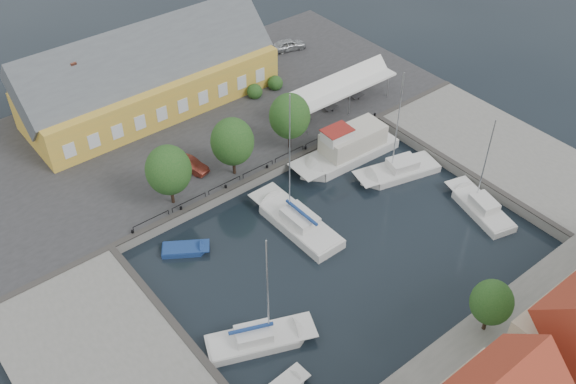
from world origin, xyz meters
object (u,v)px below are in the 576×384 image
(car_red, at_px, (191,165))
(west_boat_d, at_px, (258,341))
(warehouse, at_px, (144,79))
(east_boat_c, at_px, (480,209))
(center_sailboat, at_px, (297,223))
(east_boat_a, at_px, (399,172))
(car_silver, at_px, (289,44))
(trawler, at_px, (348,150))
(launch_nw, at_px, (185,250))
(tent_canopy, at_px, (339,87))

(car_red, relative_size, west_boat_d, 0.34)
(west_boat_d, bearing_deg, warehouse, 74.58)
(warehouse, bearing_deg, east_boat_c, -64.81)
(west_boat_d, bearing_deg, center_sailboat, 38.03)
(car_red, height_order, east_boat_a, east_boat_a)
(west_boat_d, bearing_deg, east_boat_a, 18.42)
(car_silver, xyz_separation_m, trawler, (-8.72, -20.78, -0.74))
(east_boat_a, bearing_deg, east_boat_c, -77.31)
(center_sailboat, bearing_deg, car_silver, 52.72)
(car_silver, relative_size, trawler, 0.36)
(car_red, bearing_deg, warehouse, 62.02)
(warehouse, xyz_separation_m, center_sailboat, (1.30, -25.30, -4.07))
(car_silver, relative_size, east_boat_a, 0.36)
(launch_nw, bearing_deg, trawler, 3.09)
(car_red, relative_size, launch_nw, 0.88)
(warehouse, xyz_separation_m, car_silver, (20.78, 0.29, -2.67))
(car_red, distance_m, east_boat_c, 28.36)
(warehouse, bearing_deg, car_silver, 0.81)
(warehouse, bearing_deg, launch_nw, -111.42)
(car_silver, distance_m, center_sailboat, 32.20)
(car_silver, height_order, center_sailboat, center_sailboat)
(tent_canopy, xyz_separation_m, trawler, (-4.53, -6.63, -2.67))
(east_boat_a, bearing_deg, tent_canopy, 78.80)
(east_boat_c, bearing_deg, center_sailboat, 148.41)
(car_silver, bearing_deg, tent_canopy, 179.11)
(tent_canopy, bearing_deg, west_boat_d, -142.70)
(car_silver, height_order, car_red, car_silver)
(warehouse, relative_size, car_silver, 6.44)
(trawler, distance_m, east_boat_a, 5.73)
(east_boat_a, relative_size, launch_nw, 2.83)
(car_red, height_order, trawler, trawler)
(center_sailboat, bearing_deg, west_boat_d, -141.97)
(trawler, xyz_separation_m, east_boat_a, (2.18, -5.24, -0.75))
(launch_nw, bearing_deg, tent_canopy, 17.15)
(car_red, xyz_separation_m, east_boat_a, (16.71, -12.55, -1.37))
(warehouse, distance_m, car_silver, 20.95)
(warehouse, distance_m, center_sailboat, 25.66)
(launch_nw, bearing_deg, west_boat_d, -93.74)
(warehouse, bearing_deg, car_red, -100.57)
(car_silver, xyz_separation_m, east_boat_c, (-4.56, -34.77, -1.50))
(warehouse, bearing_deg, center_sailboat, -87.07)
(car_silver, relative_size, east_boat_c, 0.43)
(center_sailboat, relative_size, east_boat_a, 1.14)
(tent_canopy, bearing_deg, warehouse, 140.14)
(east_boat_c, bearing_deg, car_silver, 82.52)
(tent_canopy, distance_m, trawler, 8.46)
(car_silver, bearing_deg, west_boat_d, 153.99)
(car_silver, relative_size, launch_nw, 1.01)
(tent_canopy, bearing_deg, trawler, -124.37)
(warehouse, bearing_deg, west_boat_d, -105.42)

